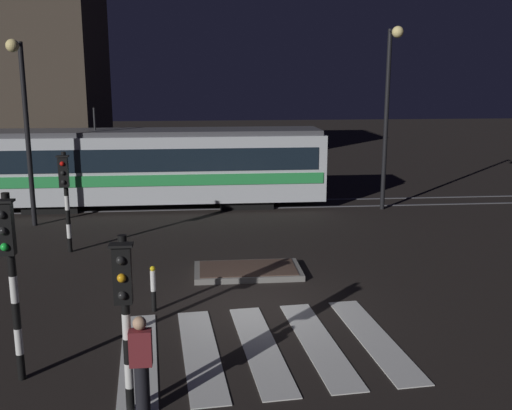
{
  "coord_description": "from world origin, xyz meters",
  "views": [
    {
      "loc": [
        -1.16,
        -13.39,
        5.43
      ],
      "look_at": [
        0.6,
        4.88,
        1.4
      ],
      "focal_mm": 41.53,
      "sensor_mm": 36.0,
      "label": 1
    }
  ],
  "objects_px": {
    "traffic_light_corner_near_left": "(10,261)",
    "street_lamp_trackside_left": "(23,110)",
    "traffic_light_kerb_mid_left": "(124,300)",
    "bollard_island_edge": "(153,289)",
    "pedestrian_waiting_at_kerb": "(141,365)",
    "traffic_light_corner_far_left": "(65,187)",
    "tram": "(150,166)",
    "street_lamp_trackside_right": "(389,97)"
  },
  "relations": [
    {
      "from": "street_lamp_trackside_right",
      "to": "tram",
      "type": "bearing_deg",
      "value": 170.76
    },
    {
      "from": "traffic_light_corner_near_left",
      "to": "pedestrian_waiting_at_kerb",
      "type": "distance_m",
      "value": 3.0
    },
    {
      "from": "tram",
      "to": "bollard_island_edge",
      "type": "height_order",
      "value": "tram"
    },
    {
      "from": "traffic_light_corner_near_left",
      "to": "pedestrian_waiting_at_kerb",
      "type": "relative_size",
      "value": 2.03
    },
    {
      "from": "traffic_light_kerb_mid_left",
      "to": "tram",
      "type": "distance_m",
      "value": 15.79
    },
    {
      "from": "traffic_light_corner_far_left",
      "to": "tram",
      "type": "xyz_separation_m",
      "value": [
        2.06,
        6.41,
        -0.34
      ]
    },
    {
      "from": "traffic_light_kerb_mid_left",
      "to": "bollard_island_edge",
      "type": "relative_size",
      "value": 2.72
    },
    {
      "from": "street_lamp_trackside_left",
      "to": "bollard_island_edge",
      "type": "relative_size",
      "value": 5.96
    },
    {
      "from": "traffic_light_kerb_mid_left",
      "to": "traffic_light_corner_far_left",
      "type": "distance_m",
      "value": 9.79
    },
    {
      "from": "traffic_light_corner_far_left",
      "to": "street_lamp_trackside_left",
      "type": "distance_m",
      "value": 4.51
    },
    {
      "from": "traffic_light_corner_near_left",
      "to": "street_lamp_trackside_left",
      "type": "height_order",
      "value": "street_lamp_trackside_left"
    },
    {
      "from": "traffic_light_corner_near_left",
      "to": "pedestrian_waiting_at_kerb",
      "type": "bearing_deg",
      "value": -29.22
    },
    {
      "from": "street_lamp_trackside_left",
      "to": "street_lamp_trackside_right",
      "type": "bearing_deg",
      "value": 6.08
    },
    {
      "from": "tram",
      "to": "bollard_island_edge",
      "type": "relative_size",
      "value": 13.13
    },
    {
      "from": "traffic_light_corner_far_left",
      "to": "pedestrian_waiting_at_kerb",
      "type": "height_order",
      "value": "traffic_light_corner_far_left"
    },
    {
      "from": "traffic_light_kerb_mid_left",
      "to": "street_lamp_trackside_right",
      "type": "distance_m",
      "value": 16.88
    },
    {
      "from": "traffic_light_kerb_mid_left",
      "to": "tram",
      "type": "height_order",
      "value": "tram"
    },
    {
      "from": "traffic_light_corner_far_left",
      "to": "pedestrian_waiting_at_kerb",
      "type": "distance_m",
      "value": 9.95
    },
    {
      "from": "traffic_light_kerb_mid_left",
      "to": "traffic_light_corner_far_left",
      "type": "xyz_separation_m",
      "value": [
        -2.89,
        9.35,
        0.1
      ]
    },
    {
      "from": "traffic_light_corner_near_left",
      "to": "street_lamp_trackside_left",
      "type": "xyz_separation_m",
      "value": [
        -2.81,
        11.49,
        1.95
      ]
    },
    {
      "from": "street_lamp_trackside_left",
      "to": "pedestrian_waiting_at_kerb",
      "type": "relative_size",
      "value": 3.87
    },
    {
      "from": "traffic_light_kerb_mid_left",
      "to": "tram",
      "type": "bearing_deg",
      "value": 93.0
    },
    {
      "from": "street_lamp_trackside_right",
      "to": "traffic_light_corner_far_left",
      "type": "bearing_deg",
      "value": -157.31
    },
    {
      "from": "pedestrian_waiting_at_kerb",
      "to": "tram",
      "type": "bearing_deg",
      "value": 93.79
    },
    {
      "from": "traffic_light_kerb_mid_left",
      "to": "traffic_light_corner_near_left",
      "type": "relative_size",
      "value": 0.87
    },
    {
      "from": "traffic_light_corner_near_left",
      "to": "street_lamp_trackside_left",
      "type": "bearing_deg",
      "value": 103.73
    },
    {
      "from": "street_lamp_trackside_left",
      "to": "tram",
      "type": "relative_size",
      "value": 0.45
    },
    {
      "from": "traffic_light_kerb_mid_left",
      "to": "street_lamp_trackside_right",
      "type": "height_order",
      "value": "street_lamp_trackside_right"
    },
    {
      "from": "tram",
      "to": "bollard_island_edge",
      "type": "bearing_deg",
      "value": -85.45
    },
    {
      "from": "bollard_island_edge",
      "to": "tram",
      "type": "bearing_deg",
      "value": 94.55
    },
    {
      "from": "traffic_light_kerb_mid_left",
      "to": "traffic_light_corner_near_left",
      "type": "height_order",
      "value": "traffic_light_corner_near_left"
    },
    {
      "from": "traffic_light_corner_far_left",
      "to": "street_lamp_trackside_left",
      "type": "bearing_deg",
      "value": 120.59
    },
    {
      "from": "traffic_light_corner_far_left",
      "to": "bollard_island_edge",
      "type": "xyz_separation_m",
      "value": [
        2.97,
        -5.0,
        -1.52
      ]
    },
    {
      "from": "traffic_light_kerb_mid_left",
      "to": "traffic_light_corner_near_left",
      "type": "distance_m",
      "value": 2.47
    },
    {
      "from": "street_lamp_trackside_right",
      "to": "tram",
      "type": "distance_m",
      "value": 10.09
    },
    {
      "from": "traffic_light_corner_near_left",
      "to": "bollard_island_edge",
      "type": "xyz_separation_m",
      "value": [
        2.17,
        3.08,
        -1.73
      ]
    },
    {
      "from": "traffic_light_kerb_mid_left",
      "to": "street_lamp_trackside_left",
      "type": "relative_size",
      "value": 0.46
    },
    {
      "from": "tram",
      "to": "street_lamp_trackside_right",
      "type": "bearing_deg",
      "value": -9.24
    },
    {
      "from": "tram",
      "to": "pedestrian_waiting_at_kerb",
      "type": "relative_size",
      "value": 8.52
    },
    {
      "from": "traffic_light_kerb_mid_left",
      "to": "bollard_island_edge",
      "type": "bearing_deg",
      "value": 88.94
    },
    {
      "from": "traffic_light_corner_near_left",
      "to": "street_lamp_trackside_left",
      "type": "distance_m",
      "value": 11.99
    },
    {
      "from": "tram",
      "to": "pedestrian_waiting_at_kerb",
      "type": "bearing_deg",
      "value": -86.21
    }
  ]
}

